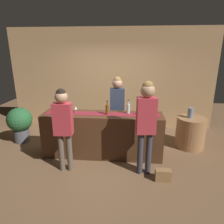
{
  "coord_description": "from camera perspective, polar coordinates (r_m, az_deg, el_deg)",
  "views": [
    {
      "loc": [
        0.58,
        -4.02,
        2.27
      ],
      "look_at": [
        0.21,
        0.0,
        1.01
      ],
      "focal_mm": 31.99,
      "sensor_mm": 36.0,
      "label": 1
    }
  ],
  "objects": [
    {
      "name": "round_side_table",
      "position": [
        5.2,
        21.49,
        -5.44
      ],
      "size": [
        0.68,
        0.68,
        0.74
      ],
      "primitive_type": "cylinder",
      "color": "#996B42",
      "rests_on": "ground"
    },
    {
      "name": "wine_bottle_amber",
      "position": [
        4.2,
        -1.36,
        0.76
      ],
      "size": [
        0.07,
        0.07,
        0.3
      ],
      "color": "brown",
      "rests_on": "bar_counter"
    },
    {
      "name": "wine_glass_near_customer",
      "position": [
        4.22,
        7.76,
        0.58
      ],
      "size": [
        0.07,
        0.07,
        0.14
      ],
      "color": "silver",
      "rests_on": "bar_counter"
    },
    {
      "name": "wine_glass_mid_counter",
      "position": [
        4.27,
        11.77,
        0.56
      ],
      "size": [
        0.07,
        0.07,
        0.14
      ],
      "color": "silver",
      "rests_on": "bar_counter"
    },
    {
      "name": "vase_on_side_table",
      "position": [
        5.04,
        21.52,
        -0.23
      ],
      "size": [
        0.13,
        0.13,
        0.24
      ],
      "primitive_type": "cylinder",
      "color": "slate",
      "rests_on": "round_side_table"
    },
    {
      "name": "back_wall",
      "position": [
        6.01,
        -0.35,
        9.4
      ],
      "size": [
        6.0,
        0.12,
        2.9
      ],
      "primitive_type": "cube",
      "color": "tan",
      "rests_on": "ground"
    },
    {
      "name": "customer_sipping",
      "position": [
        3.59,
        9.75,
        -1.77
      ],
      "size": [
        0.36,
        0.25,
        1.78
      ],
      "rotation": [
        0.0,
        0.0,
        0.11
      ],
      "color": "#33333D",
      "rests_on": "ground"
    },
    {
      "name": "potted_plant_tall",
      "position": [
        5.57,
        -24.83,
        -2.69
      ],
      "size": [
        0.62,
        0.62,
        0.9
      ],
      "color": "#4C4C51",
      "rests_on": "ground"
    },
    {
      "name": "bartender",
      "position": [
        4.77,
        1.49,
        2.38
      ],
      "size": [
        0.36,
        0.24,
        1.69
      ],
      "rotation": [
        0.0,
        0.0,
        3.22
      ],
      "color": "#26262B",
      "rests_on": "ground"
    },
    {
      "name": "wine_bottle_green",
      "position": [
        4.54,
        -15.04,
        1.45
      ],
      "size": [
        0.07,
        0.07,
        0.3
      ],
      "color": "#194723",
      "rests_on": "bar_counter"
    },
    {
      "name": "counter_runner_cloth",
      "position": [
        4.27,
        -2.83,
        -0.53
      ],
      "size": [
        2.46,
        0.28,
        0.01
      ],
      "primitive_type": "cube",
      "color": "maroon",
      "rests_on": "bar_counter"
    },
    {
      "name": "wine_bottle_clear",
      "position": [
        4.28,
        4.67,
        1.02
      ],
      "size": [
        0.07,
        0.07,
        0.3
      ],
      "color": "#B2C6C1",
      "rests_on": "bar_counter"
    },
    {
      "name": "ground_plane",
      "position": [
        4.65,
        -2.65,
        -11.95
      ],
      "size": [
        10.0,
        10.0,
        0.0
      ],
      "primitive_type": "plane",
      "color": "brown"
    },
    {
      "name": "wine_glass_far_end",
      "position": [
        4.38,
        -10.39,
        1.1
      ],
      "size": [
        0.07,
        0.07,
        0.14
      ],
      "color": "silver",
      "rests_on": "bar_counter"
    },
    {
      "name": "customer_browsing",
      "position": [
        3.79,
        -13.8,
        -2.86
      ],
      "size": [
        0.35,
        0.23,
        1.63
      ],
      "rotation": [
        0.0,
        0.0,
        0.05
      ],
      "color": "brown",
      "rests_on": "ground"
    },
    {
      "name": "bar_counter",
      "position": [
        4.44,
        -2.74,
        -6.5
      ],
      "size": [
        2.59,
        0.6,
        0.96
      ],
      "primitive_type": "cube",
      "color": "#472B19",
      "rests_on": "ground"
    },
    {
      "name": "handbag",
      "position": [
        3.89,
        14.37,
        -17.08
      ],
      "size": [
        0.28,
        0.14,
        0.22
      ],
      "primitive_type": "cube",
      "color": "olive",
      "rests_on": "ground"
    }
  ]
}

